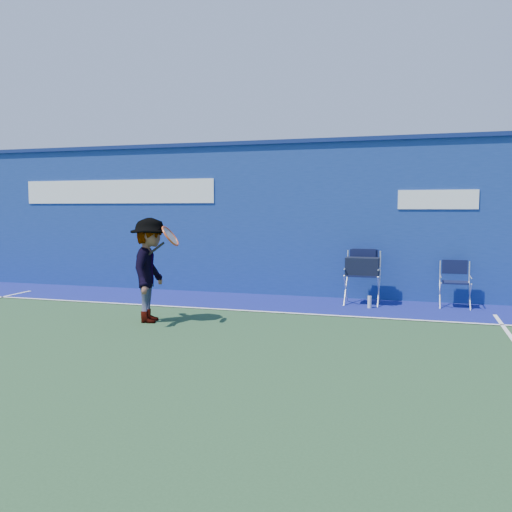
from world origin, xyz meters
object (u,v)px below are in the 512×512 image
(water_bottle, at_px, (370,302))
(tennis_player, at_px, (150,270))
(directors_chair_right, at_px, (455,293))
(directors_chair_left, at_px, (362,281))

(water_bottle, height_order, tennis_player, tennis_player)
(directors_chair_right, height_order, water_bottle, directors_chair_right)
(water_bottle, xyz_separation_m, tennis_player, (-3.13, -2.08, 0.69))
(directors_chair_left, distance_m, water_bottle, 0.51)
(directors_chair_right, bearing_deg, tennis_player, -150.48)
(directors_chair_left, bearing_deg, directors_chair_right, 4.79)
(directors_chair_left, distance_m, directors_chair_right, 1.60)
(directors_chair_left, height_order, tennis_player, tennis_player)
(directors_chair_left, distance_m, tennis_player, 3.87)
(directors_chair_right, distance_m, water_bottle, 1.52)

